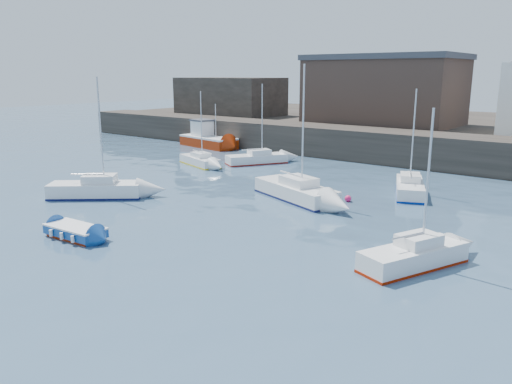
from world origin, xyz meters
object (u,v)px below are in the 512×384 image
Objects in this scene: blue_dinghy at (75,231)px; fishing_boat at (207,138)px; sailboat_b at (296,191)px; sailboat_e at (200,160)px; buoy_far at (348,201)px; sailboat_a at (96,189)px; sailboat_c at (414,255)px; buoy_mid at (428,264)px; sailboat_f at (410,187)px; sailboat_h at (257,158)px; buoy_near at (77,234)px.

blue_dinghy is 0.45× the size of fishing_boat.
sailboat_b is 15.22m from sailboat_e.
sailboat_e is at bearing 168.00° from buoy_far.
sailboat_a is 17.29m from buoy_far.
sailboat_e is at bearing 153.91° from sailboat_c.
buoy_far is at bearing -27.18° from fishing_boat.
sailboat_c is 15.99× the size of buoy_mid.
sailboat_e is 15.61× the size of buoy_mid.
sailboat_f is 16.46m from sailboat_h.
blue_dinghy is 8.26× the size of buoy_mid.
buoy_far reaches higher than buoy_mid.
sailboat_c is 17.28m from buoy_near.
blue_dinghy is at bearing -35.46° from buoy_near.
sailboat_h is (-16.17, 3.09, -0.03)m from sailboat_f.
sailboat_b is (11.19, 8.06, 0.01)m from sailboat_a.
sailboat_b is at bearing -20.41° from sailboat_e.
sailboat_e is at bearing -177.48° from sailboat_f.
sailboat_e is at bearing -49.79° from fishing_boat.
sailboat_h reaches higher than fishing_boat.
buoy_far is at bearing 34.04° from sailboat_a.
sailboat_c is 15.42× the size of buoy_far.
buoy_mid is at bearing 4.61° from sailboat_a.
sailboat_f reaches higher than buoy_far.
sailboat_c reaches higher than blue_dinghy.
buoy_mid is at bearing -24.30° from sailboat_e.
sailboat_e is 16.92× the size of buoy_near.
sailboat_a is (10.90, -22.62, -0.40)m from fishing_boat.
sailboat_b is at bearing -41.20° from sailboat_h.
sailboat_e is at bearing 115.99° from buoy_near.
sailboat_b is at bearing 72.27° from blue_dinghy.
sailboat_a reaches higher than blue_dinghy.
sailboat_c is (15.39, 6.97, 0.16)m from blue_dinghy.
blue_dinghy is 0.49× the size of sailboat_h.
sailboat_e is (-25.18, 12.33, -0.09)m from sailboat_c.
fishing_boat is 28.91m from sailboat_f.
blue_dinghy is 0.52× the size of sailboat_c.
sailboat_c is at bearing 22.26° from buoy_near.
buoy_near is at bearing -64.01° from sailboat_e.
buoy_mid is (5.74, -12.43, -0.52)m from sailboat_f.
sailboat_h reaches higher than buoy_far.
blue_dinghy is 17.35m from buoy_far.
fishing_boat is 0.97× the size of sailboat_a.
sailboat_a is 8.25m from buoy_near.
fishing_boat is at bearing 121.18° from buoy_near.
buoy_far is at bearing -118.21° from sailboat_f.
buoy_mid is at bearing 24.06° from buoy_near.
sailboat_b reaches higher than buoy_mid.
sailboat_c is 11.64m from buoy_far.
sailboat_a is at bearing -177.30° from sailboat_c.
blue_dinghy is at bearing -107.73° from sailboat_b.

